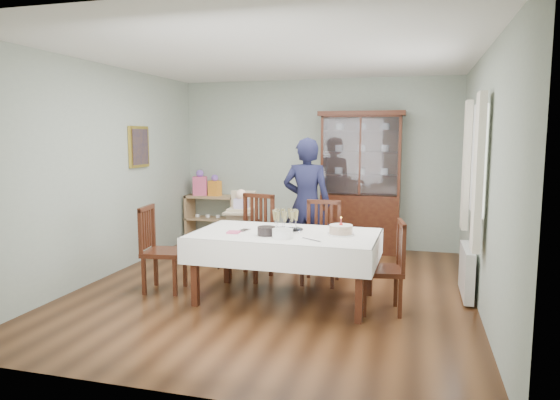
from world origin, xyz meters
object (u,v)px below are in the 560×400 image
at_px(sideboard, 213,219).
at_px(champagne_tray, 286,224).
at_px(woman, 307,204).
at_px(dining_table, 285,266).
at_px(china_cabinet, 361,180).
at_px(birthday_cake, 341,230).
at_px(chair_end_left, 163,266).
at_px(gift_bag_orange, 215,186).
at_px(high_chair, 242,236).
at_px(chair_far_right, 321,259).
at_px(gift_bag_pink, 200,184).
at_px(chair_far_left, 251,253).
at_px(chair_end_right, 383,285).

relative_size(sideboard, champagne_tray, 2.30).
bearing_deg(woman, dining_table, 91.17).
distance_m(china_cabinet, birthday_cake, 2.58).
bearing_deg(chair_end_left, china_cabinet, -45.15).
height_order(woman, gift_bag_orange, woman).
relative_size(dining_table, champagne_tray, 5.16).
bearing_deg(birthday_cake, woman, 116.69).
height_order(high_chair, birthday_cake, high_chair).
bearing_deg(sideboard, chair_end_left, -79.26).
height_order(sideboard, chair_far_right, chair_far_right).
bearing_deg(china_cabinet, woman, -114.98).
bearing_deg(sideboard, china_cabinet, -0.49).
xyz_separation_m(high_chair, gift_bag_pink, (-1.21, 1.32, 0.57)).
xyz_separation_m(dining_table, chair_far_left, (-0.65, 0.76, -0.07)).
xyz_separation_m(chair_far_right, gift_bag_pink, (-2.43, 1.84, 0.69)).
relative_size(dining_table, high_chair, 1.89).
xyz_separation_m(high_chair, champagne_tray, (0.95, -1.19, 0.42)).
distance_m(chair_far_left, chair_end_left, 1.14).
distance_m(sideboard, birthday_cake, 3.67).
xyz_separation_m(woman, gift_bag_orange, (-1.86, 1.25, 0.07)).
xyz_separation_m(chair_far_right, high_chair, (-1.22, 0.52, 0.12)).
bearing_deg(chair_end_left, high_chair, -28.71).
relative_size(chair_far_right, chair_end_left, 1.01).
bearing_deg(gift_bag_orange, dining_table, -53.73).
bearing_deg(chair_end_right, china_cabinet, -178.23).
distance_m(sideboard, chair_end_left, 2.71).
bearing_deg(chair_end_right, champagne_tray, -108.70).
bearing_deg(chair_end_right, chair_far_left, -125.58).
relative_size(champagne_tray, birthday_cake, 1.37).
relative_size(woman, champagne_tray, 4.56).
height_order(chair_end_right, woman, woman).
xyz_separation_m(dining_table, gift_bag_pink, (-2.18, 2.61, 0.61)).
bearing_deg(china_cabinet, gift_bag_orange, 179.96).
height_order(chair_far_right, woman, woman).
bearing_deg(gift_bag_pink, sideboard, 5.45).
bearing_deg(dining_table, birthday_cake, 4.16).
bearing_deg(chair_far_right, gift_bag_orange, 139.87).
distance_m(china_cabinet, sideboard, 2.60).
bearing_deg(chair_far_right, chair_end_left, -154.69).
xyz_separation_m(china_cabinet, champagne_tray, (-0.55, -2.51, -0.29)).
bearing_deg(birthday_cake, high_chair, 141.52).
relative_size(chair_end_left, champagne_tray, 2.54).
height_order(chair_end_left, chair_end_right, chair_end_left).
relative_size(china_cabinet, high_chair, 2.03).
xyz_separation_m(china_cabinet, high_chair, (-1.50, -1.31, -0.70)).
distance_m(dining_table, gift_bag_orange, 3.28).
height_order(dining_table, birthday_cake, birthday_cake).
xyz_separation_m(chair_far_left, chair_end_left, (-0.82, -0.80, -0.02)).
xyz_separation_m(chair_far_right, woman, (-0.31, 0.58, 0.59)).
relative_size(chair_far_right, gift_bag_pink, 2.32).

